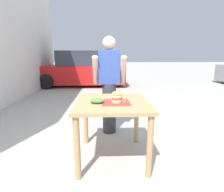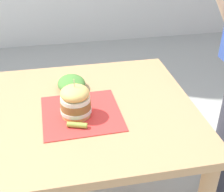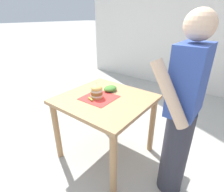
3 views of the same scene
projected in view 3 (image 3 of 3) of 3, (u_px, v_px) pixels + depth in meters
The scene contains 7 objects.
ground_plane at pixel (106, 152), 2.30m from camera, with size 80.00×80.00×0.00m, color #ADAAA3.
patio_table at pixel (105, 108), 2.02m from camera, with size 0.92×0.97×0.79m.
serving_paper at pixel (99, 98), 1.96m from camera, with size 0.35×0.35×0.00m, color red.
sandwich at pixel (97, 91), 1.93m from camera, with size 0.14×0.14×0.18m.
pickle_spear at pixel (91, 99), 1.89m from camera, with size 0.02×0.02×0.09m, color #8EA83D.
side_salad at pixel (110, 88), 2.13m from camera, with size 0.18×0.14×0.06m, color #477F33.
diner_across_table at pixel (182, 113), 1.48m from camera, with size 0.55×0.35×1.69m.
Camera 3 is at (1.35, 1.14, 1.64)m, focal length 28.00 mm.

